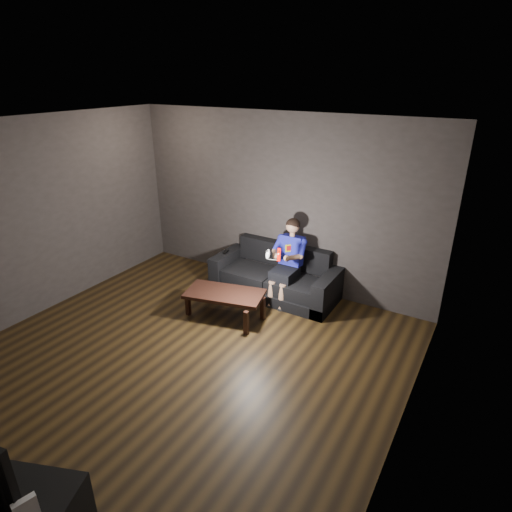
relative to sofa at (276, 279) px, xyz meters
The scene contains 12 objects.
floor 2.15m from the sofa, 94.22° to the right, with size 5.00×5.00×0.00m, color black.
back_wall 1.18m from the sofa, 113.30° to the left, with size 5.00×0.04×2.70m, color #383231.
left_wall 3.58m from the sofa, 141.23° to the right, with size 0.04×5.00×2.70m, color #383231.
right_wall 3.36m from the sofa, 42.34° to the right, with size 0.04×5.00×2.70m, color #383231.
ceiling 3.26m from the sofa, 94.22° to the right, with size 5.00×5.00×0.02m, color white.
sofa is the anchor object (origin of this frame).
child 0.51m from the sofa, ahead, with size 0.50×0.61×1.23m.
wii_remote_red 0.90m from the sofa, 58.37° to the right, with size 0.06×0.08×0.19m.
nunchuk_white 0.82m from the sofa, 74.83° to the right, with size 0.06×0.09×0.15m.
wii_remote_black 0.92m from the sofa, behind, with size 0.06×0.15×0.03m.
coffee_table 1.02m from the sofa, 105.75° to the right, with size 1.17×0.78×0.39m.
wii_console 4.45m from the sofa, 82.94° to the right, with size 0.05×0.15×0.19m, color silver.
Camera 1 is at (2.93, -3.12, 3.20)m, focal length 30.00 mm.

